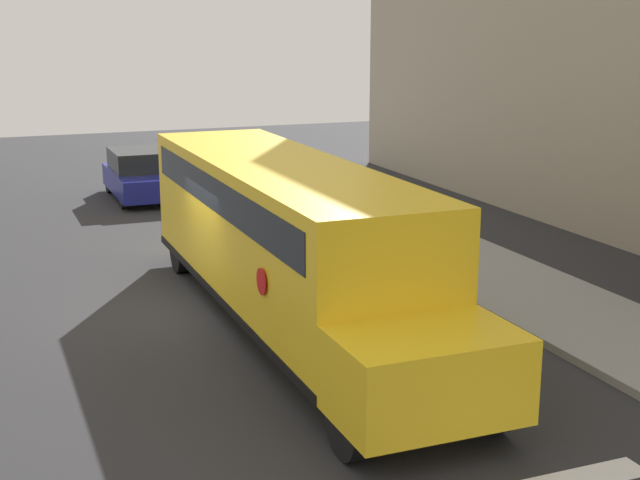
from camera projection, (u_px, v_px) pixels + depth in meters
The scene contains 4 objects.
ground_plane at pixel (206, 309), 17.88m from camera, with size 60.00×60.00×0.00m, color #28282B.
sidewalk_strip at pixel (484, 272), 20.20m from camera, with size 44.00×3.00×0.15m.
school_bus at pixel (286, 232), 16.70m from camera, with size 11.76×2.57×3.06m.
parked_car at pixel (141, 175), 28.81m from camera, with size 4.19×1.85×1.56m.
Camera 1 is at (16.67, -4.17, 5.63)m, focal length 50.00 mm.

